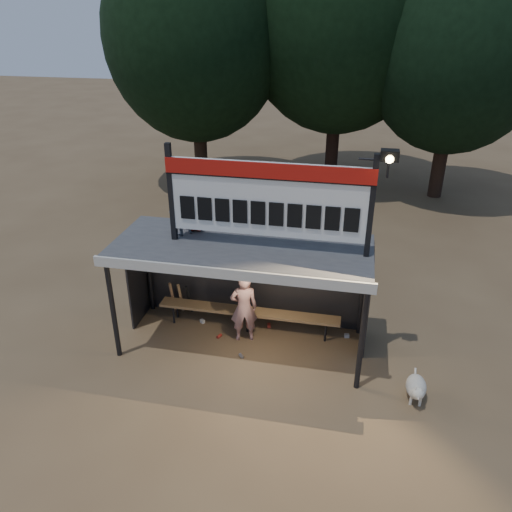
{
  "coord_description": "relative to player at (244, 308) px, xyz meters",
  "views": [
    {
      "loc": [
        2.03,
        -8.43,
        6.41
      ],
      "look_at": [
        0.2,
        0.4,
        1.9
      ],
      "focal_mm": 35.0,
      "sensor_mm": 36.0,
      "label": 1
    }
  ],
  "objects": [
    {
      "name": "tree_right",
      "position": [
        5.01,
        10.34,
        4.4
      ],
      "size": [
        6.08,
        6.08,
        8.72
      ],
      "color": "#301E15",
      "rests_on": "ground"
    },
    {
      "name": "bats",
      "position": [
        -1.64,
        0.66,
        -0.36
      ],
      "size": [
        0.47,
        0.33,
        0.84
      ],
      "color": "#976B46",
      "rests_on": "ground"
    },
    {
      "name": "tree_mid",
      "position": [
        1.01,
        11.34,
        5.38
      ],
      "size": [
        7.22,
        7.22,
        10.36
      ],
      "color": "black",
      "rests_on": "ground"
    },
    {
      "name": "dugout_shelter",
      "position": [
        0.01,
        0.08,
        1.06
      ],
      "size": [
        5.1,
        2.08,
        2.32
      ],
      "color": "#404043",
      "rests_on": "ground"
    },
    {
      "name": "dog",
      "position": [
        3.46,
        -1.19,
        -0.51
      ],
      "size": [
        0.36,
        0.81,
        0.49
      ],
      "color": "beige",
      "rests_on": "ground"
    },
    {
      "name": "ground",
      "position": [
        0.01,
        -0.16,
        -0.79
      ],
      "size": [
        80.0,
        80.0,
        0.0
      ],
      "primitive_type": "plane",
      "color": "brown",
      "rests_on": "ground"
    },
    {
      "name": "tree_left",
      "position": [
        -3.99,
        9.84,
        4.73
      ],
      "size": [
        6.46,
        6.46,
        9.27
      ],
      "color": "black",
      "rests_on": "ground"
    },
    {
      "name": "litter",
      "position": [
        0.23,
        0.16,
        -0.75
      ],
      "size": [
        3.34,
        1.29,
        0.08
      ],
      "color": "red",
      "rests_on": "ground"
    },
    {
      "name": "scoreboard_assembly",
      "position": [
        0.57,
        -0.17,
        2.54
      ],
      "size": [
        4.1,
        0.27,
        1.99
      ],
      "color": "black",
      "rests_on": "dugout_shelter"
    },
    {
      "name": "child_a",
      "position": [
        -1.29,
        0.09,
        2.0
      ],
      "size": [
        0.57,
        0.57,
        0.93
      ],
      "primitive_type": "imported",
      "rotation": [
        0.0,
        0.0,
        3.92
      ],
      "color": "gray",
      "rests_on": "dugout_shelter"
    },
    {
      "name": "child_b",
      "position": [
        -1.07,
        0.33,
        1.98
      ],
      "size": [
        0.45,
        0.31,
        0.89
      ],
      "primitive_type": "imported",
      "rotation": [
        0.0,
        0.0,
        3.2
      ],
      "color": "#9F2618",
      "rests_on": "dugout_shelter"
    },
    {
      "name": "bench",
      "position": [
        0.01,
        0.39,
        -0.35
      ],
      "size": [
        4.0,
        0.35,
        0.48
      ],
      "color": "#987448",
      "rests_on": "ground"
    },
    {
      "name": "player",
      "position": [
        0.0,
        0.0,
        0.0
      ],
      "size": [
        0.66,
        0.52,
        1.57
      ],
      "primitive_type": "imported",
      "rotation": [
        0.0,
        0.0,
        3.42
      ],
      "color": "silver",
      "rests_on": "ground"
    }
  ]
}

